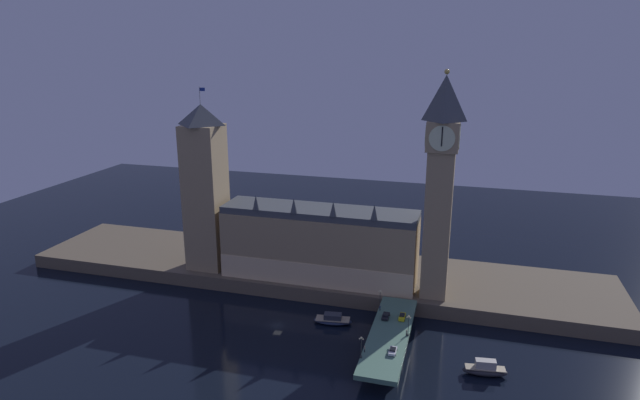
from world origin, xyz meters
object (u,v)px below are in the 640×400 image
victoria_tower (205,188)px  street_lamp_mid (408,323)px  clock_tower (440,182)px  car_northbound_lead (386,316)px  boat_downstream (485,370)px  car_southbound_lead (393,351)px  pedestrian_mid_walk (407,333)px  pedestrian_near_rail (365,349)px  street_lamp_far (380,297)px  street_lamp_near (361,345)px  car_southbound_trail (402,317)px  pedestrian_far_rail (380,308)px  boat_upstream (333,320)px

victoria_tower → street_lamp_mid: (79.22, -33.06, -25.80)m
clock_tower → car_northbound_lead: size_ratio=16.53×
victoria_tower → boat_downstream: (100.70, -37.74, -34.01)m
clock_tower → car_southbound_lead: size_ratio=18.16×
pedestrian_mid_walk → car_southbound_lead: bearing=-103.8°
clock_tower → pedestrian_near_rail: 58.43m
car_northbound_lead → street_lamp_far: size_ratio=0.75×
clock_tower → street_lamp_near: size_ratio=11.90×
car_northbound_lead → pedestrian_mid_walk: pedestrian_mid_walk is taller
car_southbound_trail → street_lamp_mid: street_lamp_mid is taller
street_lamp_far → pedestrian_near_rail: bearing=-89.1°
clock_tower → boat_downstream: 57.73m
victoria_tower → car_southbound_lead: (76.36, -43.13, -29.16)m
pedestrian_near_rail → clock_tower: bearing=70.5°
street_lamp_mid → street_lamp_far: size_ratio=1.06×
victoria_tower → car_southbound_lead: 92.42m
clock_tower → street_lamp_mid: (-4.77, -30.67, -34.27)m
car_northbound_lead → street_lamp_mid: 12.12m
car_northbound_lead → pedestrian_far_rail: 4.80m
street_lamp_near → street_lamp_mid: bearing=54.2°
car_southbound_trail → pedestrian_mid_walk: size_ratio=2.36×
car_northbound_lead → car_southbound_trail: car_southbound_trail is taller
car_southbound_lead → street_lamp_mid: bearing=74.2°
pedestrian_mid_walk → pedestrian_far_rail: (-9.82, 12.87, -0.01)m
car_southbound_lead → pedestrian_mid_walk: 10.29m
boat_upstream → victoria_tower: bearing=158.2°
street_lamp_mid → street_lamp_far: bearing=125.8°
pedestrian_far_rail → street_lamp_near: (-0.40, -27.51, 2.93)m
pedestrian_near_rail → street_lamp_near: street_lamp_near is taller
street_lamp_mid → street_lamp_near: bearing=-125.8°
pedestrian_mid_walk → pedestrian_far_rail: bearing=127.3°
street_lamp_mid → car_northbound_lead: bearing=131.8°
victoria_tower → street_lamp_near: size_ratio=10.78×
pedestrian_near_rail → pedestrian_far_rail: 24.56m
pedestrian_near_rail → pedestrian_mid_walk: pedestrian_near_rail is taller
pedestrian_near_rail → boat_downstream: (31.70, 7.10, -5.22)m
car_northbound_lead → car_southbound_lead: size_ratio=1.10×
clock_tower → boat_upstream: size_ratio=5.77×
pedestrian_far_rail → street_lamp_mid: (10.22, -12.79, 3.01)m
clock_tower → pedestrian_near_rail: size_ratio=39.84×
street_lamp_far → boat_upstream: (-14.48, -3.30, -8.44)m
clock_tower → pedestrian_far_rail: 43.98m
car_northbound_lead → pedestrian_far_rail: pedestrian_far_rail is taller
car_northbound_lead → street_lamp_near: 23.80m
victoria_tower → car_southbound_trail: 85.03m
car_northbound_lead → car_southbound_lead: (4.91, -18.75, -0.02)m
car_southbound_trail → pedestrian_mid_walk: bearing=-75.6°
victoria_tower → street_lamp_far: bearing=-15.0°
car_southbound_lead → boat_downstream: bearing=12.5°
victoria_tower → car_northbound_lead: bearing=-18.8°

